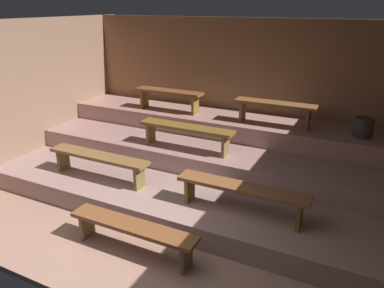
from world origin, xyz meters
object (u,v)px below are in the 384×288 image
object	(u,v)px
bench_lower_left	(98,159)
pail_upper	(364,127)
bench_lower_right	(242,191)
bench_middle_center	(186,130)
bench_upper_right	(275,107)
bench_upper_left	(169,94)
bench_floor_center	(133,229)

from	to	relation	value
bench_lower_left	pail_upper	size ratio (longest dim) A/B	5.75
bench_lower_right	pail_upper	bearing A→B (deg)	57.88
bench_middle_center	bench_upper_right	xyz separation A→B (m)	(1.20, 0.96, 0.31)
bench_lower_left	pail_upper	distance (m)	4.19
bench_middle_center	bench_upper_right	size ratio (longest dim) A/B	1.19
bench_lower_right	bench_upper_left	size ratio (longest dim) A/B	1.27
bench_middle_center	bench_lower_left	bearing A→B (deg)	-134.47
bench_upper_left	bench_floor_center	bearing A→B (deg)	-68.54
bench_middle_center	pail_upper	size ratio (longest dim) A/B	5.37
bench_floor_center	bench_lower_right	xyz separation A→B (m)	(1.05, 0.97, 0.32)
bench_lower_left	bench_upper_left	bearing A→B (deg)	86.05
bench_middle_center	bench_lower_right	bearing A→B (deg)	-37.64
bench_floor_center	bench_middle_center	world-z (taller)	bench_middle_center
bench_lower_left	bench_middle_center	xyz separation A→B (m)	(1.01, 1.03, 0.31)
bench_middle_center	pail_upper	bearing A→B (deg)	20.99
bench_lower_left	bench_lower_right	size ratio (longest dim) A/B	1.00
bench_floor_center	bench_upper_left	size ratio (longest dim) A/B	1.24
bench_lower_right	bench_upper_left	distance (m)	3.04
bench_middle_center	bench_upper_right	bearing A→B (deg)	38.69
bench_floor_center	bench_middle_center	xyz separation A→B (m)	(-0.29, 2.00, 0.63)
bench_lower_left	pail_upper	xyz separation A→B (m)	(3.63, 2.04, 0.45)
bench_upper_left	pail_upper	xyz separation A→B (m)	(3.49, 0.04, -0.17)
bench_middle_center	bench_upper_left	world-z (taller)	bench_upper_left
bench_lower_left	bench_upper_left	size ratio (longest dim) A/B	1.27
bench_floor_center	bench_lower_right	size ratio (longest dim) A/B	0.98
bench_upper_left	bench_middle_center	bearing A→B (deg)	-47.68
bench_lower_left	bench_upper_right	world-z (taller)	bench_upper_right
bench_lower_right	bench_upper_left	xyz separation A→B (m)	(-2.21, 1.99, 0.62)
bench_floor_center	bench_lower_right	world-z (taller)	bench_lower_right
bench_lower_right	bench_upper_left	world-z (taller)	bench_upper_left
bench_lower_right	bench_upper_right	world-z (taller)	bench_upper_right
bench_lower_left	bench_upper_right	xyz separation A→B (m)	(2.21, 1.99, 0.62)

